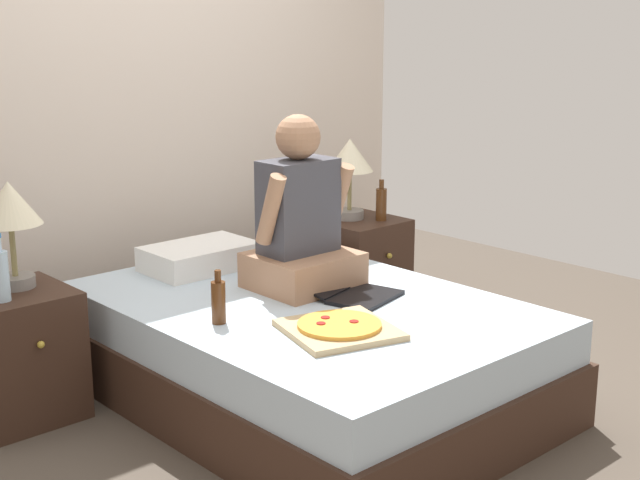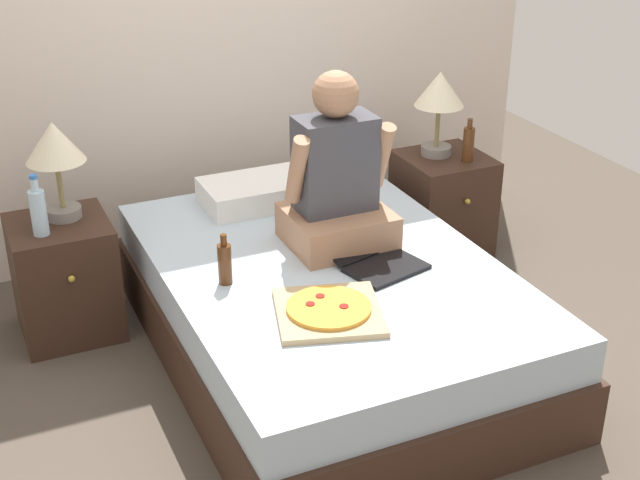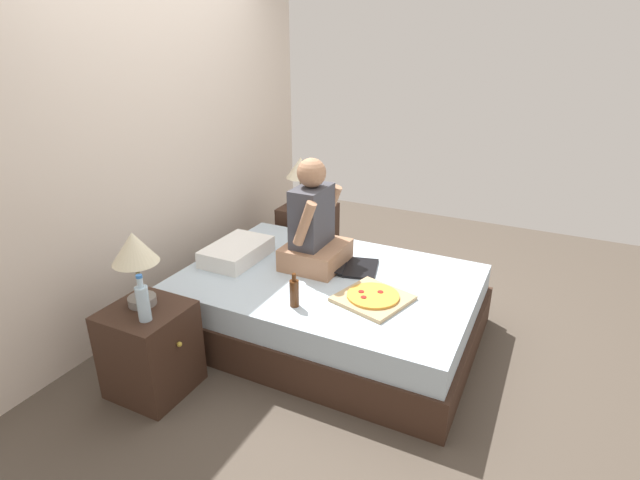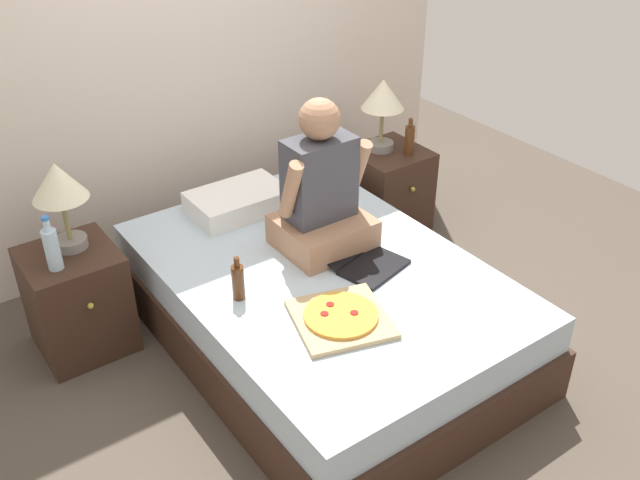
{
  "view_description": "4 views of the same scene",
  "coord_description": "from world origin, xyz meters",
  "px_view_note": "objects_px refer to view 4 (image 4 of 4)",
  "views": [
    {
      "loc": [
        -2.43,
        -2.75,
        1.65
      ],
      "look_at": [
        -0.04,
        -0.13,
        0.76
      ],
      "focal_mm": 50.0,
      "sensor_mm": 36.0,
      "label": 1
    },
    {
      "loc": [
        -1.43,
        -3.06,
        2.22
      ],
      "look_at": [
        -0.1,
        -0.15,
        0.66
      ],
      "focal_mm": 50.0,
      "sensor_mm": 36.0,
      "label": 2
    },
    {
      "loc": [
        -2.78,
        -1.31,
        2.02
      ],
      "look_at": [
        -0.14,
        -0.0,
        0.78
      ],
      "focal_mm": 28.0,
      "sensor_mm": 36.0,
      "label": 3
    },
    {
      "loc": [
        -1.68,
        -2.34,
        2.41
      ],
      "look_at": [
        -0.05,
        -0.05,
        0.66
      ],
      "focal_mm": 40.0,
      "sensor_mm": 36.0,
      "label": 4
    }
  ],
  "objects_px": {
    "laptop": "(363,260)",
    "nightstand_left": "(78,300)",
    "lamp_on_right_nightstand": "(383,99)",
    "lamp_on_left_nightstand": "(59,187)",
    "water_bottle": "(52,248)",
    "person_seated": "(321,195)",
    "bed": "(322,305)",
    "beer_bottle": "(410,139)",
    "beer_bottle_on_bed": "(238,281)",
    "pizza_box": "(341,318)",
    "nightstand_right": "(387,190)"
  },
  "relations": [
    {
      "from": "laptop",
      "to": "nightstand_right",
      "type": "bearing_deg",
      "value": 43.45
    },
    {
      "from": "bed",
      "to": "person_seated",
      "type": "bearing_deg",
      "value": 55.32
    },
    {
      "from": "bed",
      "to": "nightstand_right",
      "type": "bearing_deg",
      "value": 34.42
    },
    {
      "from": "nightstand_left",
      "to": "laptop",
      "type": "relative_size",
      "value": 1.15
    },
    {
      "from": "nightstand_right",
      "to": "pizza_box",
      "type": "xyz_separation_m",
      "value": [
        -1.19,
        -1.08,
        0.2
      ]
    },
    {
      "from": "nightstand_left",
      "to": "lamp_on_right_nightstand",
      "type": "xyz_separation_m",
      "value": [
        1.99,
        0.05,
        0.6
      ]
    },
    {
      "from": "person_seated",
      "to": "pizza_box",
      "type": "bearing_deg",
      "value": -117.84
    },
    {
      "from": "water_bottle",
      "to": "beer_bottle",
      "type": "height_order",
      "value": "water_bottle"
    },
    {
      "from": "person_seated",
      "to": "laptop",
      "type": "bearing_deg",
      "value": -77.49
    },
    {
      "from": "bed",
      "to": "beer_bottle",
      "type": "relative_size",
      "value": 8.76
    },
    {
      "from": "nightstand_left",
      "to": "person_seated",
      "type": "distance_m",
      "value": 1.33
    },
    {
      "from": "nightstand_left",
      "to": "laptop",
      "type": "height_order",
      "value": "nightstand_left"
    },
    {
      "from": "lamp_on_left_nightstand",
      "to": "water_bottle",
      "type": "relative_size",
      "value": 1.63
    },
    {
      "from": "water_bottle",
      "to": "nightstand_right",
      "type": "xyz_separation_m",
      "value": [
        2.1,
        0.09,
        -0.39
      ]
    },
    {
      "from": "beer_bottle_on_bed",
      "to": "nightstand_right",
      "type": "bearing_deg",
      "value": 24.71
    },
    {
      "from": "laptop",
      "to": "bed",
      "type": "bearing_deg",
      "value": 153.44
    },
    {
      "from": "laptop",
      "to": "beer_bottle_on_bed",
      "type": "xyz_separation_m",
      "value": [
        -0.64,
        0.11,
        0.07
      ]
    },
    {
      "from": "beer_bottle",
      "to": "water_bottle",
      "type": "bearing_deg",
      "value": 179.74
    },
    {
      "from": "person_seated",
      "to": "nightstand_left",
      "type": "bearing_deg",
      "value": 155.61
    },
    {
      "from": "bed",
      "to": "beer_bottle",
      "type": "bearing_deg",
      "value": 28.72
    },
    {
      "from": "nightstand_right",
      "to": "beer_bottle_on_bed",
      "type": "distance_m",
      "value": 1.63
    },
    {
      "from": "nightstand_left",
      "to": "lamp_on_right_nightstand",
      "type": "bearing_deg",
      "value": 1.44
    },
    {
      "from": "nightstand_left",
      "to": "nightstand_right",
      "type": "height_order",
      "value": "same"
    },
    {
      "from": "nightstand_left",
      "to": "laptop",
      "type": "bearing_deg",
      "value": -33.29
    },
    {
      "from": "person_seated",
      "to": "laptop",
      "type": "distance_m",
      "value": 0.38
    },
    {
      "from": "beer_bottle",
      "to": "beer_bottle_on_bed",
      "type": "bearing_deg",
      "value": -159.51
    },
    {
      "from": "bed",
      "to": "person_seated",
      "type": "distance_m",
      "value": 0.56
    },
    {
      "from": "nightstand_right",
      "to": "beer_bottle_on_bed",
      "type": "height_order",
      "value": "beer_bottle_on_bed"
    },
    {
      "from": "nightstand_left",
      "to": "beer_bottle_on_bed",
      "type": "bearing_deg",
      "value": -50.49
    },
    {
      "from": "lamp_on_left_nightstand",
      "to": "lamp_on_right_nightstand",
      "type": "distance_m",
      "value": 1.95
    },
    {
      "from": "water_bottle",
      "to": "person_seated",
      "type": "height_order",
      "value": "person_seated"
    },
    {
      "from": "laptop",
      "to": "pizza_box",
      "type": "xyz_separation_m",
      "value": [
        -0.36,
        -0.3,
        -0.0
      ]
    },
    {
      "from": "beer_bottle",
      "to": "pizza_box",
      "type": "height_order",
      "value": "beer_bottle"
    },
    {
      "from": "water_bottle",
      "to": "lamp_on_left_nightstand",
      "type": "bearing_deg",
      "value": 49.4
    },
    {
      "from": "bed",
      "to": "lamp_on_right_nightstand",
      "type": "distance_m",
      "value": 1.39
    },
    {
      "from": "bed",
      "to": "water_bottle",
      "type": "relative_size",
      "value": 7.3
    },
    {
      "from": "laptop",
      "to": "nightstand_left",
      "type": "bearing_deg",
      "value": 146.71
    },
    {
      "from": "beer_bottle",
      "to": "beer_bottle_on_bed",
      "type": "xyz_separation_m",
      "value": [
        -1.53,
        -0.57,
        -0.1
      ]
    },
    {
      "from": "nightstand_left",
      "to": "nightstand_right",
      "type": "bearing_deg",
      "value": 0.0
    },
    {
      "from": "nightstand_left",
      "to": "nightstand_right",
      "type": "distance_m",
      "value": 2.02
    },
    {
      "from": "lamp_on_left_nightstand",
      "to": "laptop",
      "type": "bearing_deg",
      "value": -35.87
    },
    {
      "from": "lamp_on_right_nightstand",
      "to": "beer_bottle",
      "type": "distance_m",
      "value": 0.29
    },
    {
      "from": "nightstand_left",
      "to": "water_bottle",
      "type": "distance_m",
      "value": 0.41
    },
    {
      "from": "person_seated",
      "to": "beer_bottle_on_bed",
      "type": "xyz_separation_m",
      "value": [
        -0.58,
        -0.16,
        -0.2
      ]
    },
    {
      "from": "bed",
      "to": "lamp_on_left_nightstand",
      "type": "relative_size",
      "value": 4.48
    },
    {
      "from": "lamp_on_right_nightstand",
      "to": "beer_bottle_on_bed",
      "type": "bearing_deg",
      "value": -153.22
    },
    {
      "from": "water_bottle",
      "to": "beer_bottle_on_bed",
      "type": "relative_size",
      "value": 1.25
    },
    {
      "from": "bed",
      "to": "nightstand_left",
      "type": "height_order",
      "value": "nightstand_left"
    },
    {
      "from": "laptop",
      "to": "beer_bottle_on_bed",
      "type": "distance_m",
      "value": 0.65
    },
    {
      "from": "lamp_on_left_nightstand",
      "to": "pizza_box",
      "type": "relative_size",
      "value": 0.91
    }
  ]
}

